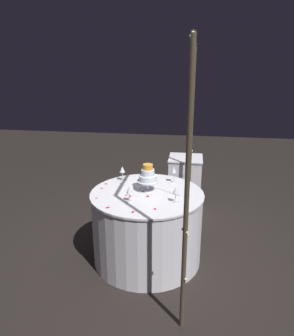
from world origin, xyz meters
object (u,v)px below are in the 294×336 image
main_table (147,226)px  side_table (185,185)px  wine_glass_2 (176,191)px  wine_glass_3 (122,170)px  decorative_arch (191,131)px  wine_glass_0 (174,170)px  tiered_cake (148,176)px  cake_knife (167,191)px  wine_glass_1 (129,190)px

main_table → side_table: side_table is taller
wine_glass_2 → wine_glass_3: size_ratio=0.96×
decorative_arch → wine_glass_0: (-0.34, -0.17, -0.51)m
decorative_arch → wine_glass_3: (-0.31, -0.73, -0.52)m
wine_glass_0 → wine_glass_2: wine_glass_0 is taller
wine_glass_2 → decorative_arch: bearing=148.1°
tiered_cake → wine_glass_0: (-0.28, 0.24, -0.02)m
cake_knife → side_table: bearing=172.8°
wine_glass_0 → decorative_arch: bearing=26.4°
decorative_arch → wine_glass_3: 0.94m
wine_glass_0 → cake_knife: size_ratio=0.71×
wine_glass_1 → cake_knife: size_ratio=0.58×
decorative_arch → tiered_cake: 0.63m
tiered_cake → wine_glass_2: 0.38m
decorative_arch → wine_glass_0: size_ratio=12.01×
wine_glass_2 → cake_knife: size_ratio=0.61×
decorative_arch → wine_glass_1: size_ratio=14.67×
main_table → wine_glass_0: 0.66m
decorative_arch → wine_glass_2: bearing=-31.9°
tiered_cake → wine_glass_1: bearing=-25.7°
wine_glass_3 → cake_knife: 0.59m
side_table → cake_knife: size_ratio=3.05×
wine_glass_0 → wine_glass_2: (0.52, 0.05, -0.02)m
decorative_arch → cake_knife: (-0.06, -0.21, -0.64)m
decorative_arch → side_table: (-1.22, -0.06, -1.01)m
wine_glass_3 → wine_glass_1: bearing=19.3°
side_table → wine_glass_2: wine_glass_2 is taller
wine_glass_0 → wine_glass_3: 0.56m
wine_glass_0 → wine_glass_1: 0.67m
decorative_arch → wine_glass_2: (0.18, -0.11, -0.53)m
side_table → tiered_cake: (1.16, -0.34, 0.53)m
tiered_cake → cake_knife: bearing=88.6°
main_table → tiered_cake: bearing=175.7°
decorative_arch → wine_glass_0: 0.63m
wine_glass_1 → wine_glass_0: bearing=146.3°
wine_glass_2 → wine_glass_3: 0.78m
side_table → cake_knife: bearing=-7.2°
main_table → tiered_cake: tiered_cake is taller
cake_knife → decorative_arch: bearing=75.1°
wine_glass_1 → cake_knife: wine_glass_1 is taller
decorative_arch → wine_glass_1: bearing=-67.5°
side_table → tiered_cake: bearing=-16.4°
wine_glass_3 → decorative_arch: bearing=67.1°
main_table → side_table: 1.27m
decorative_arch → cake_knife: 0.67m
wine_glass_3 → wine_glass_0: bearing=93.0°
side_table → wine_glass_3: (0.91, -0.66, 0.49)m
wine_glass_3 → cake_knife: size_ratio=0.64×
wine_glass_1 → wine_glass_3: wine_glass_3 is taller
wine_glass_1 → wine_glass_2: (-0.04, 0.43, 0.00)m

